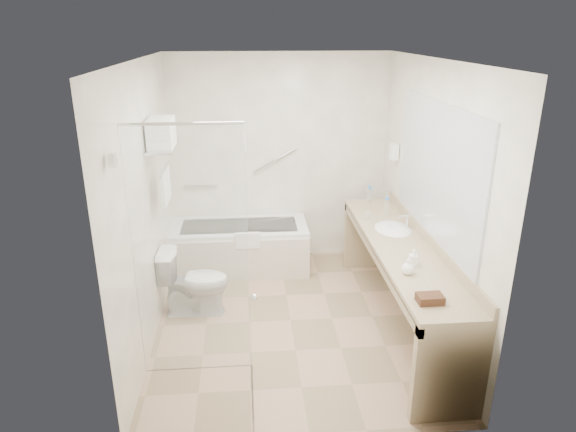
{
  "coord_description": "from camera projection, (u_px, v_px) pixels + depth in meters",
  "views": [
    {
      "loc": [
        -0.4,
        -4.43,
        2.75
      ],
      "look_at": [
        0.0,
        0.3,
        1.0
      ],
      "focal_mm": 32.0,
      "sensor_mm": 36.0,
      "label": 1
    }
  ],
  "objects": [
    {
      "name": "faucet",
      "position": [
        408.0,
        221.0,
        5.13
      ],
      "size": [
        0.03,
        0.03,
        0.14
      ],
      "primitive_type": "cylinder",
      "color": "silver",
      "rests_on": "vanity_counter"
    },
    {
      "name": "drinking_glass_near",
      "position": [
        389.0,
        227.0,
        5.07
      ],
      "size": [
        0.08,
        0.08,
        0.08
      ],
      "primitive_type": "cylinder",
      "rotation": [
        0.0,
        0.0,
        0.36
      ],
      "color": "silver",
      "rests_on": "vanity_counter"
    },
    {
      "name": "hairdryer_unit",
      "position": [
        394.0,
        152.0,
        5.7
      ],
      "size": [
        0.08,
        0.1,
        0.18
      ],
      "primitive_type": "cube",
      "color": "white",
      "rests_on": "wall_right"
    },
    {
      "name": "shower_enclosure",
      "position": [
        218.0,
        266.0,
        3.84
      ],
      "size": [
        0.96,
        0.91,
        2.11
      ],
      "color": "silver",
      "rests_on": "floor"
    },
    {
      "name": "water_bottle_left",
      "position": [
        369.0,
        195.0,
        5.91
      ],
      "size": [
        0.06,
        0.06,
        0.2
      ],
      "rotation": [
        0.0,
        0.0,
        -0.07
      ],
      "color": "silver",
      "rests_on": "vanity_counter"
    },
    {
      "name": "wall_front",
      "position": [
        313.0,
        283.0,
        3.2
      ],
      "size": [
        2.6,
        0.1,
        2.5
      ],
      "primitive_type": "cube",
      "color": "white",
      "rests_on": "ground"
    },
    {
      "name": "grab_bar_long",
      "position": [
        275.0,
        160.0,
        6.15
      ],
      "size": [
        0.53,
        0.03,
        0.33
      ],
      "primitive_type": "cylinder",
      "rotation": [
        0.0,
        1.05,
        0.0
      ],
      "color": "silver",
      "rests_on": "wall_back"
    },
    {
      "name": "drinking_glass_far",
      "position": [
        368.0,
        216.0,
        5.39
      ],
      "size": [
        0.07,
        0.07,
        0.08
      ],
      "primitive_type": "cylinder",
      "rotation": [
        0.0,
        0.0,
        0.11
      ],
      "color": "silver",
      "rests_on": "vanity_counter"
    },
    {
      "name": "bathtub",
      "position": [
        240.0,
        247.0,
        6.15
      ],
      "size": [
        1.6,
        0.73,
        0.59
      ],
      "color": "white",
      "rests_on": "floor"
    },
    {
      "name": "wall_right",
      "position": [
        429.0,
        198.0,
        4.8
      ],
      "size": [
        0.1,
        3.2,
        2.5
      ],
      "primitive_type": "cube",
      "color": "white",
      "rests_on": "ground"
    },
    {
      "name": "vanity_counter",
      "position": [
        400.0,
        265.0,
        4.84
      ],
      "size": [
        0.55,
        2.7,
        0.95
      ],
      "color": "tan",
      "rests_on": "floor"
    },
    {
      "name": "grab_bar_short",
      "position": [
        201.0,
        186.0,
        6.18
      ],
      "size": [
        0.4,
        0.03,
        0.03
      ],
      "primitive_type": "cylinder",
      "rotation": [
        0.0,
        1.57,
        0.0
      ],
      "color": "silver",
      "rests_on": "wall_back"
    },
    {
      "name": "sink",
      "position": [
        393.0,
        231.0,
        5.16
      ],
      "size": [
        0.4,
        0.52,
        0.14
      ],
      "primitive_type": "ellipsoid",
      "color": "white",
      "rests_on": "vanity_counter"
    },
    {
      "name": "floor",
      "position": [
        291.0,
        320.0,
        5.13
      ],
      "size": [
        3.2,
        3.2,
        0.0
      ],
      "primitive_type": "plane",
      "color": "tan",
      "rests_on": "ground"
    },
    {
      "name": "soap_bottle_a",
      "position": [
        413.0,
        262.0,
        4.34
      ],
      "size": [
        0.08,
        0.15,
        0.07
      ],
      "primitive_type": "imported",
      "rotation": [
        0.0,
        0.0,
        -0.07
      ],
      "color": "white",
      "rests_on": "vanity_counter"
    },
    {
      "name": "water_bottle_right",
      "position": [
        371.0,
        196.0,
        5.91
      ],
      "size": [
        0.05,
        0.05,
        0.17
      ],
      "rotation": [
        0.0,
        0.0,
        0.06
      ],
      "color": "silver",
      "rests_on": "vanity_counter"
    },
    {
      "name": "water_bottle_mid",
      "position": [
        386.0,
        208.0,
        5.46
      ],
      "size": [
        0.07,
        0.07,
        0.21
      ],
      "rotation": [
        0.0,
        0.0,
        0.17
      ],
      "color": "silver",
      "rests_on": "vanity_counter"
    },
    {
      "name": "wall_back",
      "position": [
        279.0,
        160.0,
        6.19
      ],
      "size": [
        2.6,
        0.1,
        2.5
      ],
      "primitive_type": "cube",
      "color": "white",
      "rests_on": "ground"
    },
    {
      "name": "wall_left",
      "position": [
        146.0,
        206.0,
        4.59
      ],
      "size": [
        0.1,
        3.2,
        2.5
      ],
      "primitive_type": "cube",
      "color": "white",
      "rests_on": "ground"
    },
    {
      "name": "soap_bottle_b",
      "position": [
        408.0,
        268.0,
        4.19
      ],
      "size": [
        0.13,
        0.15,
        0.1
      ],
      "primitive_type": "imported",
      "rotation": [
        0.0,
        0.0,
        0.23
      ],
      "color": "white",
      "rests_on": "vanity_counter"
    },
    {
      "name": "toilet",
      "position": [
        195.0,
        282.0,
        5.17
      ],
      "size": [
        0.71,
        0.41,
        0.68
      ],
      "primitive_type": "imported",
      "rotation": [
        0.0,
        0.0,
        1.53
      ],
      "color": "white",
      "rests_on": "floor"
    },
    {
      "name": "amenity_basket",
      "position": [
        430.0,
        299.0,
        3.76
      ],
      "size": [
        0.19,
        0.13,
        0.06
      ],
      "primitive_type": "cube",
      "rotation": [
        0.0,
        0.0,
        0.02
      ],
      "color": "#4C2B1B",
      "rests_on": "vanity_counter"
    },
    {
      "name": "ceiling",
      "position": [
        291.0,
        59.0,
        4.26
      ],
      "size": [
        2.6,
        3.2,
        0.1
      ],
      "primitive_type": "cube",
      "color": "white",
      "rests_on": "wall_back"
    },
    {
      "name": "mirror",
      "position": [
        437.0,
        171.0,
        4.55
      ],
      "size": [
        0.02,
        2.0,
        1.2
      ],
      "primitive_type": "cube",
      "color": "#B8BDC5",
      "rests_on": "wall_right"
    },
    {
      "name": "towel_shelf",
      "position": [
        162.0,
        142.0,
        4.75
      ],
      "size": [
        0.24,
        0.55,
        0.81
      ],
      "color": "silver",
      "rests_on": "wall_left"
    }
  ]
}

